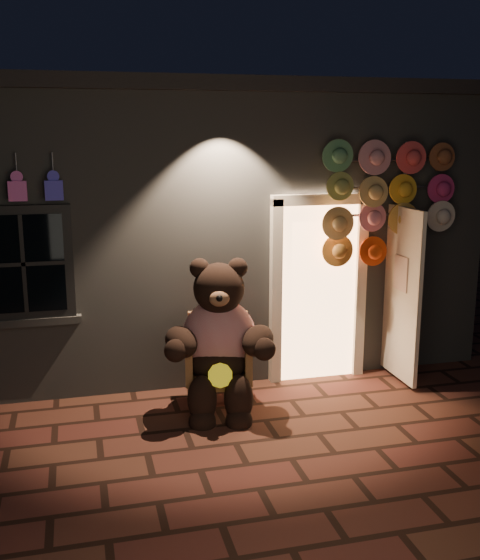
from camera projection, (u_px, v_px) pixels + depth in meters
name	position (u px, v px, depth m)	size (l,w,h in m)	color
ground	(236.00, 443.00, 6.19)	(60.00, 60.00, 0.00)	#4D2A1D
shop_building	(171.00, 212.00, 9.57)	(7.30, 5.95, 3.51)	slate
wicker_armchair	(218.00, 361.00, 6.97)	(0.78, 0.73, 0.99)	brown
teddy_bear	(219.00, 341.00, 6.79)	(1.22, 1.05, 1.71)	#AC121A
hat_rack	(385.00, 199.00, 7.41)	(1.58, 0.22, 2.79)	#59595E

